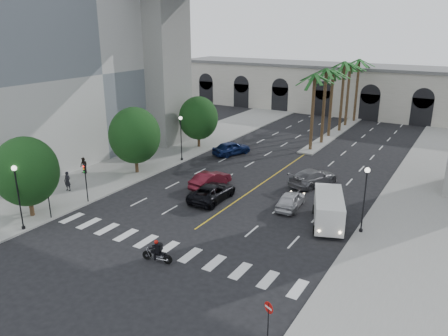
% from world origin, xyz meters
% --- Properties ---
extents(ground, '(140.00, 140.00, 0.00)m').
position_xyz_m(ground, '(0.00, 0.00, 0.00)').
color(ground, black).
rests_on(ground, ground).
extents(sidewalk_left, '(8.00, 100.00, 0.15)m').
position_xyz_m(sidewalk_left, '(-15.00, 15.00, 0.07)').
color(sidewalk_left, gray).
rests_on(sidewalk_left, ground).
extents(sidewalk_right, '(8.00, 100.00, 0.15)m').
position_xyz_m(sidewalk_right, '(15.00, 15.00, 0.07)').
color(sidewalk_right, gray).
rests_on(sidewalk_right, ground).
extents(median, '(2.00, 24.00, 0.20)m').
position_xyz_m(median, '(0.00, 38.00, 0.10)').
color(median, gray).
rests_on(median, ground).
extents(building_left, '(16.50, 32.50, 20.60)m').
position_xyz_m(building_left, '(-27.00, 12.00, 10.31)').
color(building_left, beige).
rests_on(building_left, ground).
extents(pier_building, '(71.00, 10.50, 8.50)m').
position_xyz_m(pier_building, '(0.00, 55.00, 4.27)').
color(pier_building, beige).
rests_on(pier_building, ground).
extents(palm_a, '(3.20, 3.20, 10.30)m').
position_xyz_m(palm_a, '(0.00, 28.00, 9.10)').
color(palm_a, '#47331E').
rests_on(palm_a, ground).
extents(palm_b, '(3.20, 3.20, 10.60)m').
position_xyz_m(palm_b, '(0.10, 32.00, 9.37)').
color(palm_b, '#47331E').
rests_on(palm_b, ground).
extents(palm_c, '(3.20, 3.20, 10.10)m').
position_xyz_m(palm_c, '(-0.20, 36.00, 8.91)').
color(palm_c, '#47331E').
rests_on(palm_c, ground).
extents(palm_d, '(3.20, 3.20, 10.90)m').
position_xyz_m(palm_d, '(0.15, 40.00, 9.65)').
color(palm_d, '#47331E').
rests_on(palm_d, ground).
extents(palm_e, '(3.20, 3.20, 10.40)m').
position_xyz_m(palm_e, '(-0.10, 44.00, 9.19)').
color(palm_e, '#47331E').
rests_on(palm_e, ground).
extents(palm_f, '(3.20, 3.20, 10.70)m').
position_xyz_m(palm_f, '(0.20, 48.00, 9.46)').
color(palm_f, '#47331E').
rests_on(palm_f, ground).
extents(street_tree_near, '(5.20, 5.20, 6.89)m').
position_xyz_m(street_tree_near, '(-13.00, -3.00, 4.02)').
color(street_tree_near, '#382616').
rests_on(street_tree_near, ground).
extents(street_tree_mid, '(5.44, 5.44, 7.21)m').
position_xyz_m(street_tree_mid, '(-13.00, 10.00, 4.21)').
color(street_tree_mid, '#382616').
rests_on(street_tree_mid, ground).
extents(street_tree_far, '(5.04, 5.04, 6.68)m').
position_xyz_m(street_tree_far, '(-13.00, 22.00, 3.90)').
color(street_tree_far, '#382616').
rests_on(street_tree_far, ground).
extents(lamp_post_left_near, '(0.40, 0.40, 5.35)m').
position_xyz_m(lamp_post_left_near, '(-11.40, -5.00, 3.22)').
color(lamp_post_left_near, black).
rests_on(lamp_post_left_near, ground).
extents(lamp_post_left_far, '(0.40, 0.40, 5.35)m').
position_xyz_m(lamp_post_left_far, '(-11.40, 16.00, 3.22)').
color(lamp_post_left_far, black).
rests_on(lamp_post_left_far, ground).
extents(lamp_post_right, '(0.40, 0.40, 5.35)m').
position_xyz_m(lamp_post_right, '(11.40, 8.00, 3.22)').
color(lamp_post_right, black).
rests_on(lamp_post_right, ground).
extents(traffic_signal_near, '(0.25, 0.18, 3.65)m').
position_xyz_m(traffic_signal_near, '(-11.30, -2.50, 2.51)').
color(traffic_signal_near, black).
rests_on(traffic_signal_near, ground).
extents(traffic_signal_far, '(0.25, 0.18, 3.65)m').
position_xyz_m(traffic_signal_far, '(-11.30, 1.50, 2.51)').
color(traffic_signal_far, black).
rests_on(traffic_signal_far, ground).
extents(motorcycle_rider, '(2.24, 0.65, 1.62)m').
position_xyz_m(motorcycle_rider, '(0.64, -3.33, 0.73)').
color(motorcycle_rider, black).
rests_on(motorcycle_rider, ground).
extents(car_a, '(2.16, 4.50, 1.48)m').
position_xyz_m(car_a, '(4.83, 9.76, 0.74)').
color(car_a, '#B1B1B6').
rests_on(car_a, ground).
extents(car_b, '(2.22, 5.01, 1.60)m').
position_xyz_m(car_b, '(-3.91, 10.45, 0.80)').
color(car_b, '#51101A').
rests_on(car_b, ground).
extents(car_c, '(2.66, 5.59, 1.54)m').
position_xyz_m(car_c, '(-2.02, 7.83, 0.77)').
color(car_c, black).
rests_on(car_c, ground).
extents(car_d, '(4.19, 6.13, 1.65)m').
position_xyz_m(car_d, '(4.58, 16.25, 0.82)').
color(car_d, slate).
rests_on(car_d, ground).
extents(car_e, '(3.72, 5.33, 1.68)m').
position_xyz_m(car_e, '(-7.73, 21.33, 0.84)').
color(car_e, '#101E4D').
rests_on(car_e, ground).
extents(cargo_van, '(4.01, 6.19, 2.47)m').
position_xyz_m(cargo_van, '(8.72, 8.14, 1.38)').
color(cargo_van, silver).
rests_on(cargo_van, ground).
extents(pedestrian_a, '(0.76, 0.58, 1.88)m').
position_xyz_m(pedestrian_a, '(-15.00, 2.47, 1.09)').
color(pedestrian_a, black).
rests_on(pedestrian_a, sidewalk_left).
extents(pedestrian_b, '(0.91, 0.74, 1.75)m').
position_xyz_m(pedestrian_b, '(-17.53, 6.77, 1.03)').
color(pedestrian_b, black).
rests_on(pedestrian_b, sidewalk_left).
extents(do_not_enter_sign, '(0.58, 0.29, 2.55)m').
position_xyz_m(do_not_enter_sign, '(10.50, -6.90, 1.85)').
color(do_not_enter_sign, black).
rests_on(do_not_enter_sign, ground).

